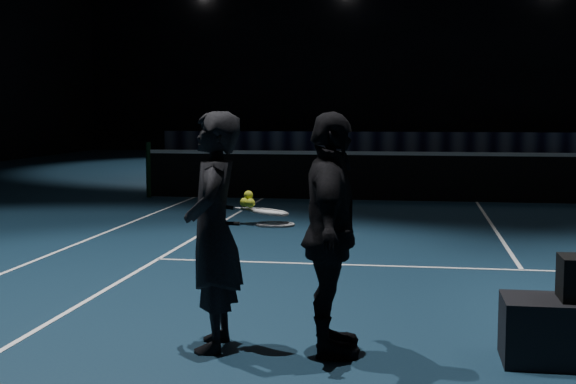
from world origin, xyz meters
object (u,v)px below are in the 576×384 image
object	(u,v)px
racket_lower	(275,224)
tennis_balls	(248,200)
player_a	(213,232)
racket_upper	(269,212)
player_b	(330,234)

from	to	relation	value
racket_lower	tennis_balls	bearing A→B (deg)	178.53
player_a	tennis_balls	world-z (taller)	player_a
racket_upper	player_b	bearing A→B (deg)	-9.08
player_a	tennis_balls	distance (m)	0.34
player_a	tennis_balls	xyz separation A→B (m)	(0.25, 0.01, 0.23)
player_a	racket_upper	size ratio (longest dim) A/B	2.54
player_b	player_a	bearing A→B (deg)	83.93
player_b	tennis_balls	size ratio (longest dim) A/B	14.40
player_b	racket_lower	xyz separation A→B (m)	(-0.40, -0.00, 0.06)
player_a	player_b	bearing A→B (deg)	83.51
racket_upper	player_a	bearing A→B (deg)	-178.29
player_a	racket_upper	distance (m)	0.43
player_b	racket_lower	size ratio (longest dim) A/B	2.54
racket_lower	racket_upper	bearing A→B (deg)	141.34
player_b	tennis_balls	xyz separation A→B (m)	(-0.60, 0.00, 0.23)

